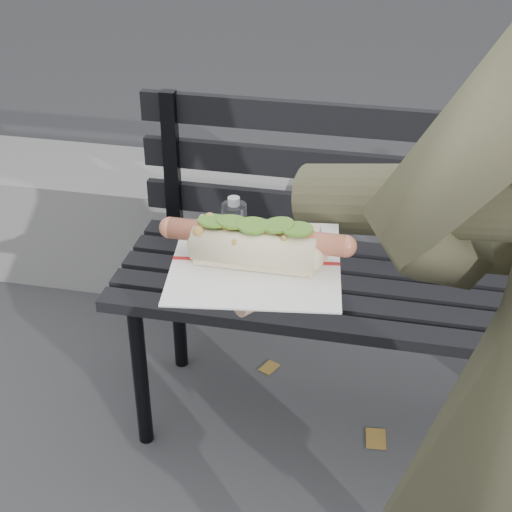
{
  "coord_description": "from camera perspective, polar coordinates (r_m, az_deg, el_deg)",
  "views": [
    {
      "loc": [
        0.08,
        -0.82,
        1.56
      ],
      "look_at": [
        -0.08,
        -0.08,
        1.1
      ],
      "focal_mm": 55.0,
      "sensor_mm": 36.0,
      "label": 1
    }
  ],
  "objects": [
    {
      "name": "park_bench",
      "position": [
        2.03,
        11.07,
        -0.27
      ],
      "size": [
        1.5,
        0.44,
        0.88
      ],
      "color": "black",
      "rests_on": "ground"
    },
    {
      "name": "concrete_block",
      "position": [
        2.9,
        -9.57,
        2.65
      ],
      "size": [
        1.2,
        0.4,
        0.4
      ],
      "primitive_type": "cube",
      "color": "slate",
      "rests_on": "ground"
    },
    {
      "name": "held_hotdog",
      "position": [
        0.92,
        13.3,
        2.78
      ],
      "size": [
        0.64,
        0.32,
        0.2
      ],
      "color": "#4E4C34"
    }
  ]
}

